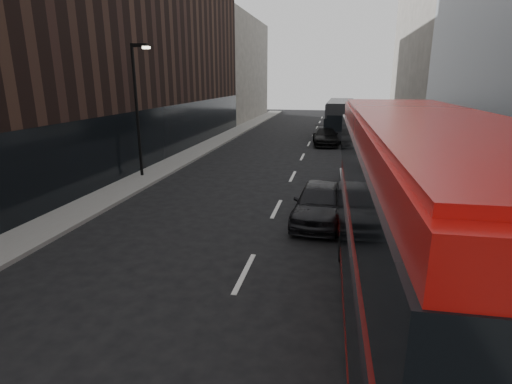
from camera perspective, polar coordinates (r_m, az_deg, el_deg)
The scene contains 11 objects.
sidewalk_right at distance 28.13m, azimuth 21.88°, elevation 3.86°, with size 3.00×80.00×0.15m, color slate.
sidewalk_left at distance 29.57m, azimuth -9.23°, elevation 5.35°, with size 2.00×80.00×0.15m, color slate.
building_victorian at distance 47.19m, azimuth 24.06°, elevation 19.82°, with size 6.50×24.00×21.00m.
building_left_mid at distance 35.07m, azimuth -12.37°, elevation 18.20°, with size 5.00×24.00×14.00m, color black.
building_left_far at distance 55.92m, azimuth -2.88°, elevation 17.06°, with size 5.00×20.00×13.00m, color #656159.
street_lamp at distance 22.82m, azimuth -16.55°, elevation 12.21°, with size 1.06×0.22×7.00m.
red_bus at distance 8.50m, azimuth 22.27°, elevation -4.31°, with size 3.10×11.91×4.77m.
grey_bus at distance 39.33m, azimuth 11.94°, elevation 10.37°, with size 2.69×10.56×3.39m.
car_a at distance 15.68m, azimuth 9.02°, elevation -1.46°, with size 1.83×4.56×1.55m, color black.
car_b at distance 21.16m, azimuth 14.31°, elevation 2.66°, with size 1.55×4.44×1.46m, color gray.
car_c at distance 34.35m, azimuth 9.88°, elevation 7.87°, with size 2.02×4.98×1.44m, color black.
Camera 1 is at (2.44, -2.15, 5.42)m, focal length 28.00 mm.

